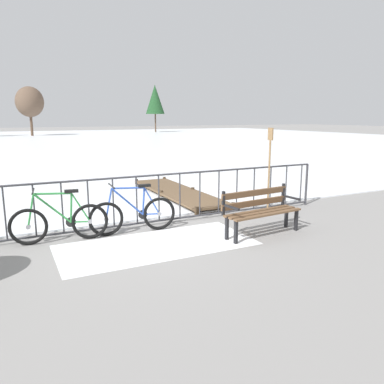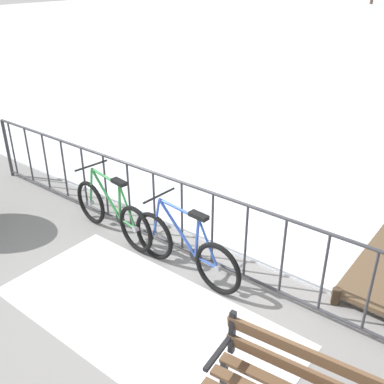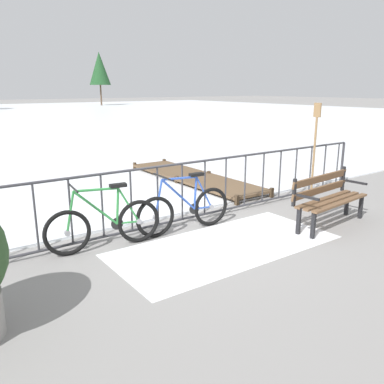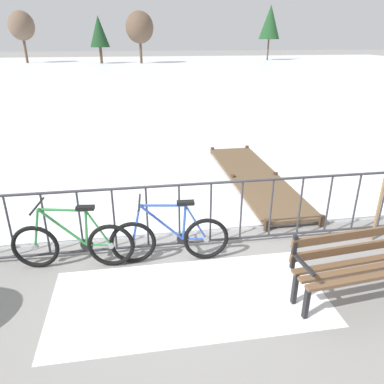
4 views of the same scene
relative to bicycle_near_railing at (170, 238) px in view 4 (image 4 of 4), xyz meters
name	(u,v)px [view 4 (image 4 of 4)]	position (x,y,z in m)	size (l,w,h in m)	color
ground_plane	(180,247)	(0.18, 0.33, -0.37)	(160.00, 160.00, 0.00)	gray
frozen_pond	(137,74)	(0.18, 28.73, -0.35)	(80.00, 56.00, 0.03)	white
snow_patch	(189,297)	(0.14, -0.87, -0.36)	(3.43, 1.58, 0.01)	white
railing_fence	(179,215)	(0.18, 0.33, 0.19)	(9.06, 0.06, 1.07)	#38383D
bicycle_near_railing	(170,238)	(0.00, 0.00, 0.00)	(1.71, 0.52, 0.97)	black
bicycle_second	(73,244)	(-1.35, 0.07, 0.00)	(1.71, 0.52, 0.97)	black
park_bench	(355,260)	(2.15, -1.13, 0.14)	(1.64, 0.64, 0.89)	brown
wooden_dock	(254,177)	(2.19, 2.81, -0.25)	(1.10, 4.47, 0.20)	brown
tree_far_west	(21,26)	(-12.47, 44.37, 3.70)	(2.92, 2.92, 5.70)	brown
tree_west_mid	(99,32)	(-3.63, 42.00, 3.07)	(2.22, 2.22, 5.14)	brown
tree_centre	(140,27)	(0.97, 41.50, 3.52)	(3.14, 3.14, 5.63)	brown
tree_east_mid	(270,22)	(17.75, 45.00, 4.25)	(2.68, 2.68, 6.65)	brown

